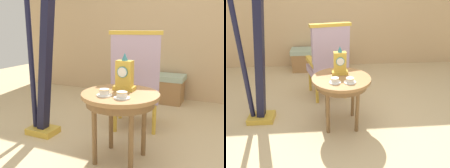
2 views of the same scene
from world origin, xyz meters
The scene contains 8 objects.
ground_plane centered at (0.00, 0.00, 0.00)m, with size 10.00×10.00×0.00m, color tan.
side_table centered at (-0.07, -0.01, 0.55)m, with size 0.68×0.68×0.63m.
teacup_left centered at (-0.16, -0.15, 0.65)m, with size 0.13×0.13×0.06m.
teacup_right centered at (0.01, -0.16, 0.65)m, with size 0.13×0.13×0.06m.
mantel_clock centered at (-0.08, 0.10, 0.76)m, with size 0.19×0.11×0.34m.
armchair centered at (-0.19, 0.71, 0.59)m, with size 0.66×0.65×1.14m.
harp centered at (-1.05, 0.15, 0.76)m, with size 0.40×0.24×1.88m.
window_bench centered at (-0.37, 1.95, 0.22)m, with size 1.05×0.40×0.44m.
Camera 2 is at (-0.29, -2.20, 1.56)m, focal length 33.62 mm.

